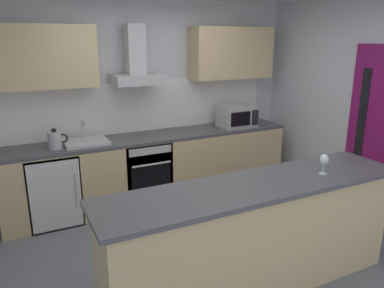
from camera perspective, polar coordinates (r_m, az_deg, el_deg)
ground at (r=3.93m, az=2.71°, el=-16.80°), size 5.25×4.66×0.02m
wall_back at (r=5.10m, az=-7.54°, el=6.63°), size 5.25×0.12×2.60m
wall_right at (r=4.85m, az=26.19°, el=4.63°), size 0.12×4.66×2.60m
backsplash_tile at (r=5.05m, az=-7.24°, el=5.73°), size 3.61×0.02×0.66m
counter_back at (r=4.97m, az=-5.74°, el=-3.71°), size 3.74×0.60×0.90m
counter_island at (r=3.29m, az=9.58°, el=-13.78°), size 2.71×0.64×0.98m
upper_cabinets at (r=4.82m, az=-6.89°, el=13.41°), size 3.69×0.32×0.70m
side_door at (r=4.75m, az=26.66°, el=1.00°), size 0.08×0.85×2.05m
oven at (r=4.89m, az=-7.42°, el=-3.97°), size 0.60×0.62×0.80m
refrigerator at (r=4.69m, az=-20.53°, el=-6.26°), size 0.58×0.60×0.85m
microwave at (r=5.30m, az=6.89°, el=4.26°), size 0.50×0.38×0.30m
sink at (r=4.59m, az=-15.91°, el=0.36°), size 0.50×0.40×0.26m
kettle at (r=4.49m, az=-20.24°, el=0.63°), size 0.29×0.15×0.24m
range_hood at (r=4.73m, az=-8.53°, el=11.82°), size 0.62×0.45×0.72m
wine_glass at (r=3.40m, az=19.54°, el=-2.36°), size 0.08×0.08×0.18m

